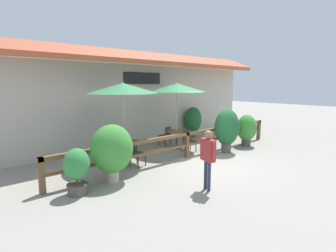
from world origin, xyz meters
TOP-DOWN VIEW (x-y plane):
  - ground_plane at (0.00, 0.00)m, footprint 60.00×60.00m
  - building_facade at (0.00, 4.10)m, footprint 14.28×1.49m
  - patio_railing at (0.00, 1.05)m, footprint 10.40×0.14m
  - patio_umbrella_near at (-2.05, 2.14)m, footprint 2.45×2.45m
  - dining_table_near at (-2.05, 2.14)m, footprint 0.90×0.90m
  - chair_near_streetside at (-2.03, 1.44)m, footprint 0.51×0.51m
  - chair_near_wallside at (-2.00, 2.85)m, footprint 0.50×0.50m
  - patio_umbrella_middle at (0.70, 2.36)m, footprint 2.45×2.45m
  - dining_table_middle at (0.70, 2.36)m, footprint 0.90×0.90m
  - chair_middle_streetside at (0.73, 1.68)m, footprint 0.48×0.48m
  - chair_middle_wallside at (0.68, 3.05)m, footprint 0.50×0.50m
  - potted_plant_corner_fern at (1.72, 0.51)m, footprint 1.05×0.94m
  - potted_plant_broad_leaf at (3.31, 0.60)m, footprint 0.93×0.83m
  - potted_plant_tall_tropical at (-3.37, 0.63)m, footprint 1.20×1.08m
  - potted_plant_entrance_palm at (-4.46, 0.47)m, footprint 0.66×0.59m
  - potted_plant_small_flowering at (2.97, 3.55)m, footprint 0.92×0.83m
  - pedestrian at (-1.81, -1.50)m, footprint 0.30×0.54m

SIDE VIEW (x-z plane):
  - ground_plane at x=0.00m, z-range 0.00..0.00m
  - chair_near_streetside at x=-2.03m, z-range 0.05..0.91m
  - chair_near_wallside at x=-2.00m, z-range 0.05..0.91m
  - chair_middle_streetside at x=0.73m, z-range 0.05..0.91m
  - chair_middle_wallside at x=0.68m, z-range 0.05..0.91m
  - dining_table_near at x=-2.05m, z-range 0.23..1.00m
  - dining_table_middle at x=0.70m, z-range 0.23..1.00m
  - potted_plant_entrance_palm at x=-4.46m, z-range 0.06..1.24m
  - patio_railing at x=0.00m, z-range 0.22..1.17m
  - potted_plant_broad_leaf at x=3.31m, z-range 0.08..1.49m
  - potted_plant_small_flowering at x=2.97m, z-range 0.10..1.68m
  - potted_plant_tall_tropical at x=-3.37m, z-range 0.12..1.76m
  - potted_plant_corner_fern at x=1.72m, z-range 0.11..1.88m
  - pedestrian at x=-1.81m, z-range 0.23..1.81m
  - building_facade at x=0.00m, z-range 0.05..4.28m
  - patio_umbrella_near at x=-2.05m, z-range 1.19..4.01m
  - patio_umbrella_middle at x=0.70m, z-range 1.19..4.01m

